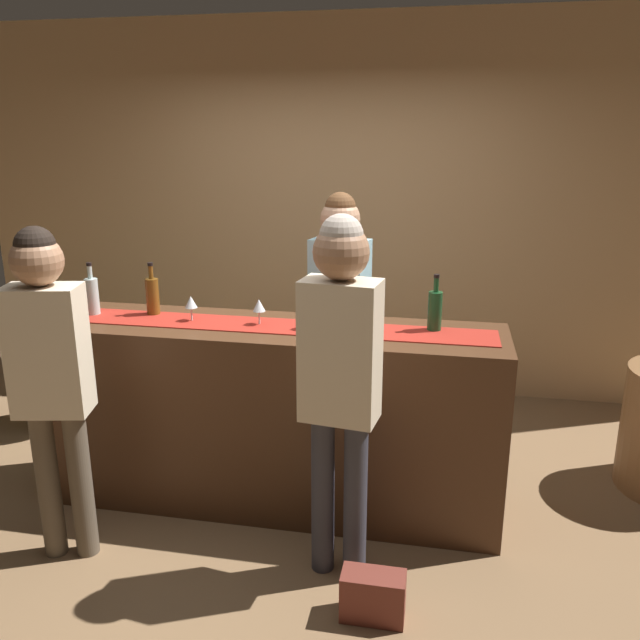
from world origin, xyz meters
TOP-DOWN VIEW (x-y plane):
  - ground_plane at (0.00, 0.00)m, footprint 10.00×10.00m
  - back_wall at (0.00, 1.90)m, footprint 6.00×0.12m
  - bar_counter at (0.00, 0.00)m, footprint 2.48×0.60m
  - counter_runner_cloth at (0.00, 0.00)m, footprint 2.35×0.28m
  - wine_bottle_amber at (-0.73, 0.09)m, footprint 0.07×0.07m
  - wine_bottle_clear at (-1.07, 0.02)m, footprint 0.07×0.07m
  - wine_bottle_green at (0.85, 0.09)m, footprint 0.07×0.07m
  - wine_glass_near_customer at (0.19, -0.03)m, footprint 0.07×0.07m
  - wine_glass_mid_counter at (-0.47, 0.01)m, footprint 0.07×0.07m
  - wine_glass_far_end at (-0.08, 0.01)m, footprint 0.07×0.07m
  - bartender at (0.26, 0.58)m, footprint 0.38×0.28m
  - customer_sipping at (0.45, -0.57)m, footprint 0.36×0.24m
  - customer_browsing at (-0.90, -0.68)m, footprint 0.37×0.27m
  - potted_plant_tall at (-1.82, 0.66)m, footprint 0.53×0.53m
  - handbag at (0.65, -0.85)m, footprint 0.28×0.14m

SIDE VIEW (x-z plane):
  - ground_plane at x=0.00m, z-range 0.00..0.00m
  - handbag at x=0.65m, z-range 0.00..0.22m
  - potted_plant_tall at x=-1.82m, z-range 0.06..0.84m
  - bar_counter at x=0.00m, z-range 0.00..1.05m
  - customer_browsing at x=-0.90m, z-range 0.19..1.85m
  - counter_runner_cloth at x=0.00m, z-range 1.05..1.06m
  - bartender at x=0.26m, z-range 0.21..1.92m
  - customer_sipping at x=0.45m, z-range 0.21..1.95m
  - wine_glass_near_customer at x=0.19m, z-range 1.08..1.23m
  - wine_glass_mid_counter at x=-0.47m, z-range 1.08..1.23m
  - wine_glass_far_end at x=-0.08m, z-range 1.08..1.23m
  - wine_bottle_amber at x=-0.73m, z-range 1.01..1.31m
  - wine_bottle_clear at x=-1.07m, z-range 1.01..1.31m
  - wine_bottle_green at x=0.85m, z-range 1.01..1.31m
  - back_wall at x=0.00m, z-range 0.00..2.90m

